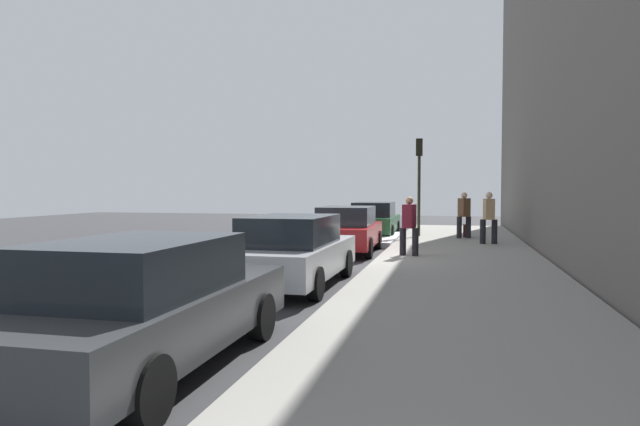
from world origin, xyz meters
The scene contains 13 objects.
ground_plane centered at (0.00, 0.00, 0.00)m, with size 56.00×56.00×0.00m, color #333335.
sidewalk centered at (0.00, -3.30, 0.07)m, with size 28.00×4.60×0.15m, color gray.
lane_stripe_centre centered at (0.00, 3.20, 0.00)m, with size 28.00×0.14×0.01m, color gold.
snow_bank_curb centered at (5.26, -0.70, 0.11)m, with size 5.18×0.56×0.22m, color white.
parked_car_charcoal centered at (-10.94, 0.31, 0.76)m, with size 4.70×1.91×1.51m.
parked_car_silver centered at (-5.21, 0.22, 0.76)m, with size 4.75×1.92×1.51m.
parked_car_red centered at (1.20, 0.24, 0.76)m, with size 4.51×1.99×1.51m.
parked_car_green centered at (7.49, 0.23, 0.76)m, with size 4.67×1.94×1.51m.
pedestrian_brown_coat centered at (6.07, -3.50, 1.11)m, with size 0.57×0.55×1.80m.
pedestrian_tan_coat centered at (3.89, -4.30, 1.12)m, with size 0.54×0.60×1.82m.
pedestrian_burgundy_coat centered at (-0.29, -1.85, 1.06)m, with size 0.51×0.55×1.70m.
traffic_light_pole centered at (6.69, -1.71, 2.86)m, with size 0.35×0.26×3.98m.
rolling_suitcase centered at (6.58, -3.59, 0.41)m, with size 0.34×0.22×0.87m.
Camera 1 is at (-16.66, -3.09, 2.07)m, focal length 31.63 mm.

